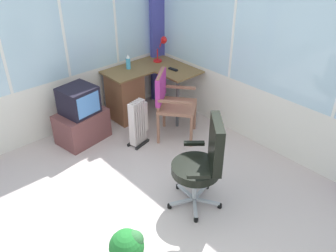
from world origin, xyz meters
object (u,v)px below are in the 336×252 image
at_px(desk_lamp, 163,45).
at_px(tv_on_stand, 81,117).
at_px(office_chair, 204,160).
at_px(potted_plant, 128,248).
at_px(space_heater, 139,122).
at_px(tv_remote, 173,69).
at_px(spray_bottle, 128,62).
at_px(wooden_armchair, 168,97).
at_px(desk, 128,93).

bearing_deg(desk_lamp, tv_on_stand, -177.77).
xyz_separation_m(office_chair, potted_plant, (-1.07, -0.14, -0.31)).
height_order(office_chair, space_heater, office_chair).
relative_size(tv_remote, tv_on_stand, 0.19).
distance_m(office_chair, space_heater, 1.39).
distance_m(office_chair, tv_on_stand, 1.97).
bearing_deg(tv_on_stand, tv_remote, -12.15).
distance_m(office_chair, potted_plant, 1.13).
xyz_separation_m(desk_lamp, potted_plant, (-2.28, -2.13, -0.73)).
height_order(spray_bottle, wooden_armchair, spray_bottle).
height_order(tv_on_stand, space_heater, tv_on_stand).
relative_size(office_chair, tv_on_stand, 1.30).
bearing_deg(office_chair, tv_remote, 56.68).
distance_m(tv_remote, spray_bottle, 0.65).
height_order(desk, wooden_armchair, wooden_armchair).
xyz_separation_m(desk, space_heater, (-0.32, -0.66, -0.07)).
bearing_deg(desk, potted_plant, -126.67).
distance_m(desk_lamp, tv_remote, 0.45).
distance_m(desk, space_heater, 0.74).
bearing_deg(wooden_armchair, space_heater, 165.30).
height_order(desk_lamp, tv_on_stand, desk_lamp).
xyz_separation_m(tv_on_stand, potted_plant, (-0.77, -2.07, -0.09)).
height_order(tv_on_stand, potted_plant, tv_on_stand).
distance_m(desk_lamp, space_heater, 1.35).
relative_size(desk, potted_plant, 2.69).
distance_m(tv_remote, potted_plant, 2.83).
bearing_deg(tv_remote, wooden_armchair, -145.53).
relative_size(tv_remote, office_chair, 0.15).
xyz_separation_m(desk_lamp, space_heater, (-0.99, -0.64, -0.66)).
bearing_deg(space_heater, tv_remote, 17.92).
distance_m(desk, spray_bottle, 0.45).
bearing_deg(tv_on_stand, potted_plant, -110.27).
distance_m(tv_on_stand, space_heater, 0.78).
xyz_separation_m(desk, spray_bottle, (0.09, 0.09, 0.44)).
xyz_separation_m(spray_bottle, office_chair, (-0.63, -2.10, -0.27)).
bearing_deg(desk_lamp, wooden_armchair, -127.71).
relative_size(tv_remote, spray_bottle, 0.69).
relative_size(desk, tv_remote, 7.54).
bearing_deg(space_heater, potted_plant, -130.60).
height_order(desk_lamp, tv_remote, desk_lamp).
distance_m(desk, tv_on_stand, 0.85).
distance_m(desk, office_chair, 2.09).
bearing_deg(desk_lamp, office_chair, -121.17).
relative_size(desk_lamp, tv_remote, 2.55).
height_order(desk, desk_lamp, desk_lamp).
bearing_deg(office_chair, tv_on_stand, 99.08).
bearing_deg(space_heater, wooden_armchair, -14.70).
bearing_deg(potted_plant, wooden_armchair, 39.19).
relative_size(tv_remote, wooden_armchair, 0.16).
distance_m(desk_lamp, tv_on_stand, 1.64).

